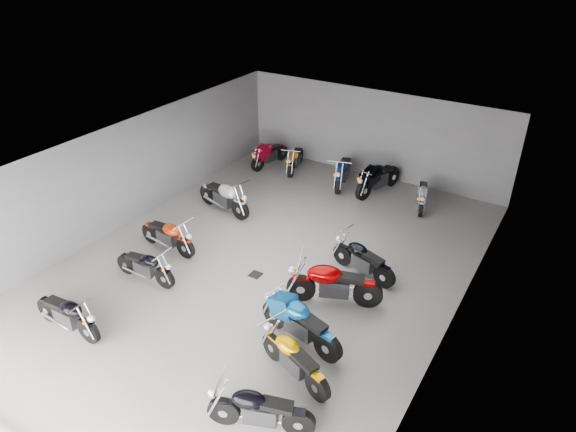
# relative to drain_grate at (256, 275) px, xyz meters

# --- Properties ---
(ground) EXTENTS (14.00, 14.00, 0.00)m
(ground) POSITION_rel_drain_grate_xyz_m (0.00, 0.50, -0.01)
(ground) COLOR gray
(ground) RESTS_ON ground
(wall_back) EXTENTS (10.00, 0.10, 3.20)m
(wall_back) POSITION_rel_drain_grate_xyz_m (0.00, 7.50, 1.59)
(wall_back) COLOR gray
(wall_back) RESTS_ON ground
(wall_left) EXTENTS (0.10, 14.00, 3.20)m
(wall_left) POSITION_rel_drain_grate_xyz_m (-5.00, 0.50, 1.59)
(wall_left) COLOR gray
(wall_left) RESTS_ON ground
(wall_right) EXTENTS (0.10, 14.00, 3.20)m
(wall_right) POSITION_rel_drain_grate_xyz_m (5.00, 0.50, 1.59)
(wall_right) COLOR gray
(wall_right) RESTS_ON ground
(ceiling) EXTENTS (10.00, 14.00, 0.04)m
(ceiling) POSITION_rel_drain_grate_xyz_m (0.00, 0.50, 3.21)
(ceiling) COLOR black
(ceiling) RESTS_ON wall_back
(drain_grate) EXTENTS (0.32, 0.32, 0.01)m
(drain_grate) POSITION_rel_drain_grate_xyz_m (0.00, 0.00, 0.00)
(drain_grate) COLOR black
(drain_grate) RESTS_ON ground
(motorcycle_left_a) EXTENTS (2.02, 0.39, 0.89)m
(motorcycle_left_a) POSITION_rel_drain_grate_xyz_m (-2.39, -4.01, 0.48)
(motorcycle_left_a) COLOR black
(motorcycle_left_a) RESTS_ON ground
(motorcycle_left_c) EXTENTS (1.89, 0.39, 0.83)m
(motorcycle_left_c) POSITION_rel_drain_grate_xyz_m (-2.29, -1.68, 0.45)
(motorcycle_left_c) COLOR black
(motorcycle_left_c) RESTS_ON ground
(motorcycle_left_d) EXTENTS (2.02, 0.42, 0.89)m
(motorcycle_left_d) POSITION_rel_drain_grate_xyz_m (-2.81, -0.28, 0.48)
(motorcycle_left_d) COLOR black
(motorcycle_left_d) RESTS_ON ground
(motorcycle_left_f) EXTENTS (2.23, 0.63, 0.99)m
(motorcycle_left_f) POSITION_rel_drain_grate_xyz_m (-2.84, 2.36, 0.53)
(motorcycle_left_f) COLOR black
(motorcycle_left_f) RESTS_ON ground
(motorcycle_right_a) EXTENTS (1.94, 0.86, 0.89)m
(motorcycle_right_a) POSITION_rel_drain_grate_xyz_m (2.80, -3.91, 0.48)
(motorcycle_right_a) COLOR black
(motorcycle_right_a) RESTS_ON ground
(motorcycle_right_b) EXTENTS (1.96, 0.79, 0.89)m
(motorcycle_right_b) POSITION_rel_drain_grate_xyz_m (2.69, -2.50, 0.48)
(motorcycle_right_b) COLOR black
(motorcycle_right_b) RESTS_ON ground
(motorcycle_right_c) EXTENTS (2.25, 0.64, 1.00)m
(motorcycle_right_c) POSITION_rel_drain_grate_xyz_m (2.27, -1.55, 0.54)
(motorcycle_right_c) COLOR black
(motorcycle_right_c) RESTS_ON ground
(motorcycle_right_d) EXTENTS (2.23, 1.07, 1.04)m
(motorcycle_right_d) POSITION_rel_drain_grate_xyz_m (2.28, 0.05, 0.56)
(motorcycle_right_d) COLOR black
(motorcycle_right_d) RESTS_ON ground
(motorcycle_right_e) EXTENTS (1.98, 0.65, 0.89)m
(motorcycle_right_e) POSITION_rel_drain_grate_xyz_m (2.41, 1.50, 0.48)
(motorcycle_right_e) COLOR black
(motorcycle_right_e) RESTS_ON ground
(motorcycle_back_a) EXTENTS (0.48, 1.99, 0.88)m
(motorcycle_back_a) POSITION_rel_drain_grate_xyz_m (-3.62, 6.18, 0.47)
(motorcycle_back_a) COLOR black
(motorcycle_back_a) RESTS_ON ground
(motorcycle_back_b) EXTENTS (0.68, 1.90, 0.86)m
(motorcycle_back_b) POSITION_rel_drain_grate_xyz_m (-2.55, 6.33, 0.46)
(motorcycle_back_b) COLOR black
(motorcycle_back_b) RESTS_ON ground
(motorcycle_back_c) EXTENTS (0.72, 2.17, 0.97)m
(motorcycle_back_c) POSITION_rel_drain_grate_xyz_m (-0.46, 6.15, 0.52)
(motorcycle_back_c) COLOR black
(motorcycle_back_c) RESTS_ON ground
(motorcycle_back_d) EXTENTS (0.74, 2.25, 1.01)m
(motorcycle_back_d) POSITION_rel_drain_grate_xyz_m (0.86, 6.21, 0.54)
(motorcycle_back_d) COLOR black
(motorcycle_back_d) RESTS_ON ground
(motorcycle_back_e) EXTENTS (0.66, 1.86, 0.84)m
(motorcycle_back_e) POSITION_rel_drain_grate_xyz_m (2.52, 6.00, 0.45)
(motorcycle_back_e) COLOR black
(motorcycle_back_e) RESTS_ON ground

